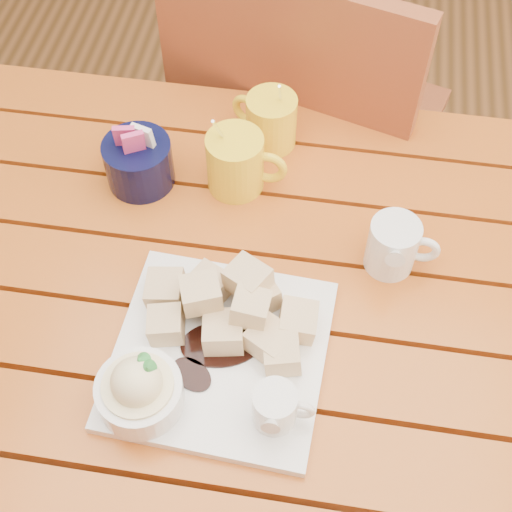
% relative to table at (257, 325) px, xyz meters
% --- Properties ---
extents(ground, '(5.00, 5.00, 0.00)m').
position_rel_table_xyz_m(ground, '(0.00, -0.00, -0.64)').
color(ground, '#523417').
rests_on(ground, ground).
extents(table, '(1.20, 0.79, 0.75)m').
position_rel_table_xyz_m(table, '(0.00, 0.00, 0.00)').
color(table, '#A94A15').
rests_on(table, ground).
extents(dessert_plate, '(0.29, 0.29, 0.11)m').
position_rel_table_xyz_m(dessert_plate, '(-0.05, -0.13, 0.14)').
color(dessert_plate, white).
rests_on(dessert_plate, table).
extents(coffee_mug_left, '(0.11, 0.08, 0.13)m').
position_rel_table_xyz_m(coffee_mug_left, '(-0.02, 0.28, 0.15)').
color(coffee_mug_left, yellow).
rests_on(coffee_mug_left, table).
extents(coffee_mug_right, '(0.12, 0.09, 0.15)m').
position_rel_table_xyz_m(coffee_mug_right, '(-0.06, 0.18, 0.16)').
color(coffee_mug_right, yellow).
rests_on(coffee_mug_right, table).
extents(cream_pitcher, '(0.10, 0.09, 0.09)m').
position_rel_table_xyz_m(cream_pitcher, '(0.18, 0.07, 0.15)').
color(cream_pitcher, white).
rests_on(cream_pitcher, table).
extents(sugar_caddy, '(0.10, 0.10, 0.11)m').
position_rel_table_xyz_m(sugar_caddy, '(-0.21, 0.17, 0.15)').
color(sugar_caddy, black).
rests_on(sugar_caddy, table).
extents(chair_far, '(0.57, 0.57, 0.98)m').
position_rel_table_xyz_m(chair_far, '(0.02, 0.51, -0.10)').
color(chair_far, brown).
rests_on(chair_far, ground).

